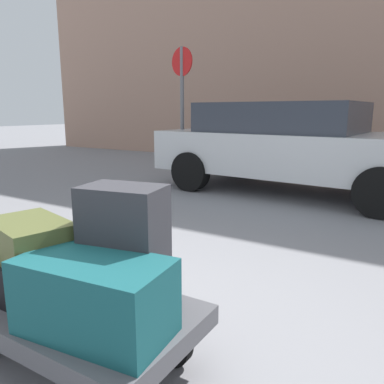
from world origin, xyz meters
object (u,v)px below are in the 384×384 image
object	(u,v)px
suitcase_black_stacked_top	(34,277)
duffel_bag_olive_topmost_pile	(30,240)
suitcase_charcoal_rear_right	(125,246)
no_parking_sign	(182,100)
luggage_cart	(71,314)
duffel_bag_teal_center	(95,296)
parked_car	(291,145)

from	to	relation	value
suitcase_black_stacked_top	duffel_bag_olive_topmost_pile	world-z (taller)	duffel_bag_olive_topmost_pile
suitcase_charcoal_rear_right	no_parking_sign	xyz separation A→B (m)	(-2.61, 4.60, 0.84)
luggage_cart	duffel_bag_teal_center	bearing A→B (deg)	-21.83
suitcase_black_stacked_top	suitcase_charcoal_rear_right	size ratio (longest dim) A/B	0.90
duffel_bag_teal_center	duffel_bag_olive_topmost_pile	distance (m)	0.54
suitcase_black_stacked_top	suitcase_charcoal_rear_right	world-z (taller)	suitcase_charcoal_rear_right
duffel_bag_teal_center	parked_car	bearing A→B (deg)	91.57
duffel_bag_olive_topmost_pile	no_parking_sign	world-z (taller)	no_parking_sign
duffel_bag_teal_center	no_parking_sign	distance (m)	5.64
suitcase_black_stacked_top	suitcase_charcoal_rear_right	xyz separation A→B (m)	(0.46, 0.19, 0.19)
duffel_bag_teal_center	parked_car	xyz separation A→B (m)	(-0.66, 4.94, 0.25)
no_parking_sign	duffel_bag_teal_center	bearing A→B (deg)	-61.27
duffel_bag_teal_center	parked_car	size ratio (longest dim) A/B	0.15
duffel_bag_teal_center	no_parking_sign	bearing A→B (deg)	112.68
parked_car	duffel_bag_olive_topmost_pile	bearing A→B (deg)	-88.26
parked_car	suitcase_charcoal_rear_right	bearing A→B (deg)	-82.63
no_parking_sign	duffel_bag_olive_topmost_pile	bearing A→B (deg)	-65.79
luggage_cart	suitcase_black_stacked_top	size ratio (longest dim) A/B	2.46
luggage_cart	suitcase_black_stacked_top	bearing A→B (deg)	-165.65
suitcase_charcoal_rear_right	duffel_bag_olive_topmost_pile	size ratio (longest dim) A/B	1.30
luggage_cart	no_parking_sign	xyz separation A→B (m)	(-2.36, 4.74, 1.21)
duffel_bag_teal_center	no_parking_sign	world-z (taller)	no_parking_sign
luggage_cart	parked_car	distance (m)	4.85
suitcase_charcoal_rear_right	no_parking_sign	bearing A→B (deg)	108.66
duffel_bag_olive_topmost_pile	parked_car	bearing A→B (deg)	106.66
suitcase_charcoal_rear_right	no_parking_sign	size ratio (longest dim) A/B	0.25
parked_car	no_parking_sign	xyz separation A→B (m)	(-2.01, -0.07, 0.72)
luggage_cart	parked_car	xyz separation A→B (m)	(-0.35, 4.81, 0.49)
duffel_bag_olive_topmost_pile	suitcase_black_stacked_top	bearing A→B (deg)	0.00
duffel_bag_teal_center	duffel_bag_olive_topmost_pile	xyz separation A→B (m)	(-0.51, 0.07, 0.14)
luggage_cart	no_parking_sign	bearing A→B (deg)	116.41
luggage_cart	parked_car	size ratio (longest dim) A/B	0.30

